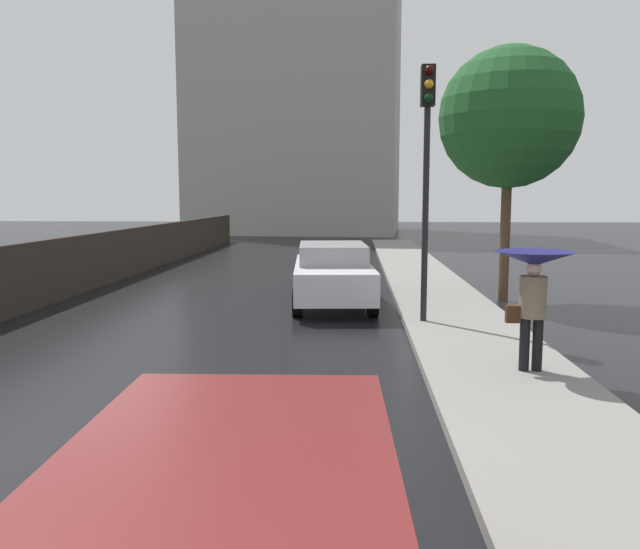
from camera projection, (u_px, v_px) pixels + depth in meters
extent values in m
plane|color=black|center=(61.00, 444.00, 6.54)|extent=(120.00, 120.00, 0.00)
cube|color=gray|center=(564.00, 448.00, 6.25)|extent=(2.20, 60.00, 0.14)
cube|color=silver|center=(333.00, 277.00, 14.96)|extent=(2.07, 4.71, 0.69)
cube|color=gray|center=(333.00, 253.00, 14.98)|extent=(1.70, 2.46, 0.45)
cylinder|color=black|center=(300.00, 283.00, 16.49)|extent=(0.26, 0.63, 0.62)
cylinder|color=black|center=(361.00, 283.00, 16.52)|extent=(0.26, 0.63, 0.62)
cylinder|color=black|center=(297.00, 302.00, 13.48)|extent=(0.26, 0.63, 0.62)
cylinder|color=black|center=(373.00, 302.00, 13.51)|extent=(0.26, 0.63, 0.62)
cube|color=maroon|center=(234.00, 491.00, 2.87)|extent=(1.49, 2.03, 0.52)
cylinder|color=black|center=(149.00, 538.00, 4.10)|extent=(0.24, 0.68, 0.68)
cylinder|color=black|center=(380.00, 541.00, 4.06)|extent=(0.24, 0.68, 0.68)
cylinder|color=black|center=(524.00, 344.00, 8.75)|extent=(0.14, 0.14, 0.75)
cylinder|color=black|center=(537.00, 344.00, 8.75)|extent=(0.14, 0.14, 0.75)
cylinder|color=#726651|center=(533.00, 297.00, 8.67)|extent=(0.37, 0.37, 0.58)
sphere|color=beige|center=(534.00, 269.00, 8.62)|extent=(0.20, 0.20, 0.20)
cube|color=#3F2314|center=(513.00, 314.00, 8.70)|extent=(0.21, 0.11, 0.24)
cylinder|color=#4C4C51|center=(534.00, 276.00, 8.63)|extent=(0.02, 0.02, 0.69)
cone|color=navy|center=(535.00, 259.00, 8.60)|extent=(1.09, 1.09, 0.20)
cylinder|color=black|center=(425.00, 216.00, 12.10)|extent=(0.12, 0.12, 4.09)
cube|color=black|center=(428.00, 86.00, 11.81)|extent=(0.26, 0.26, 0.75)
sphere|color=#360503|center=(429.00, 70.00, 11.60)|extent=(0.17, 0.17, 0.17)
sphere|color=orange|center=(429.00, 84.00, 11.63)|extent=(0.17, 0.17, 0.17)
sphere|color=black|center=(429.00, 98.00, 11.66)|extent=(0.17, 0.17, 0.17)
cylinder|color=#4C3823|center=(505.00, 235.00, 15.39)|extent=(0.24, 0.24, 3.25)
sphere|color=#1E5123|center=(509.00, 118.00, 15.05)|extent=(3.35, 3.35, 3.35)
cube|color=#9E9993|center=(300.00, 73.00, 45.52)|extent=(15.18, 13.20, 22.96)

